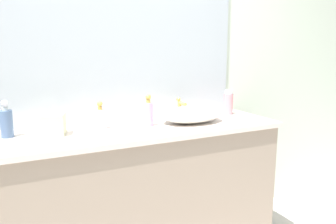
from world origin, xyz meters
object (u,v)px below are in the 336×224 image
Objects in this scene: soap_dispenser at (148,113)px; lotion_bottle at (100,118)px; spray_can at (228,103)px; sink_basin at (192,114)px; tissue_box at (53,123)px; perfume_bottle at (6,122)px.

soap_dispenser reaches higher than lotion_bottle.
spray_can reaches higher than lotion_bottle.
tissue_box reaches higher than sink_basin.
sink_basin is 0.38m from spray_can.
spray_can is 1.20m from tissue_box.
sink_basin is at bearing -163.28° from spray_can.
lotion_bottle is 1.05× the size of tissue_box.
lotion_bottle is 0.27m from tissue_box.
spray_can reaches higher than sink_basin.
perfume_bottle reaches higher than spray_can.
soap_dispenser is at bearing -10.93° from lotion_bottle.
perfume_bottle reaches higher than lotion_bottle.
sink_basin is 2.06× the size of perfume_bottle.
sink_basin is 0.29m from soap_dispenser.
perfume_bottle is (-0.78, 0.09, 0.00)m from soap_dispenser.
soap_dispenser reaches higher than sink_basin.
soap_dispenser is 0.78m from perfume_bottle.
soap_dispenser is at bearing -3.33° from tissue_box.
spray_can is at bearing 2.87° from tissue_box.
soap_dispenser is 0.29m from lotion_bottle.
spray_can is (0.94, 0.04, 0.02)m from lotion_bottle.
perfume_bottle is 1.28× the size of tissue_box.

